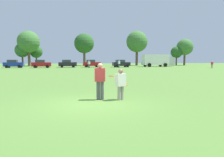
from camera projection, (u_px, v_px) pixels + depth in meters
ground_plane at (90, 104)px, 8.44m from camera, size 180.15×180.15×0.00m
player_thrower at (100, 79)px, 9.30m from camera, size 0.52×0.36×1.70m
player_defender at (121, 83)px, 9.26m from camera, size 0.51×0.42×1.44m
frisbee at (111, 76)px, 9.43m from camera, size 0.27×0.27×0.08m
traffic_cone at (125, 82)px, 14.71m from camera, size 0.32×0.32×0.48m
parked_car_mid_left at (14, 64)px, 45.63m from camera, size 4.33×2.46×1.82m
parked_car_center at (41, 64)px, 45.60m from camera, size 4.33×2.46×1.82m
parked_car_mid_right at (67, 64)px, 47.62m from camera, size 4.33×2.46×1.82m
parked_car_near_right at (91, 63)px, 49.17m from camera, size 4.33×2.46×1.82m
parked_car_far_right at (121, 63)px, 49.28m from camera, size 4.33×2.46×1.82m
box_truck at (157, 60)px, 52.60m from camera, size 8.66×3.43×3.18m
bystander_sideline_watcher at (119, 63)px, 46.25m from camera, size 0.54×0.51×1.73m
bystander_far_jogger at (89, 64)px, 44.74m from camera, size 0.52×0.46×1.64m
bystander_field_marshal at (212, 64)px, 43.49m from camera, size 0.36×0.48×1.55m
tree_west_oak at (22, 50)px, 57.00m from camera, size 4.01×4.01×6.51m
tree_west_maple at (29, 42)px, 56.19m from camera, size 6.06×6.06×9.84m
tree_center_elm at (36, 52)px, 61.45m from camera, size 3.77×3.77×6.13m
tree_east_birch at (84, 44)px, 62.15m from camera, size 6.10×6.10×9.91m
tree_east_oak at (137, 42)px, 63.23m from camera, size 6.65×6.65×10.81m
tree_far_east_pine at (177, 52)px, 65.56m from camera, size 3.79×3.79×6.15m
tree_far_west_pine at (185, 47)px, 65.50m from camera, size 5.27×5.27×8.57m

